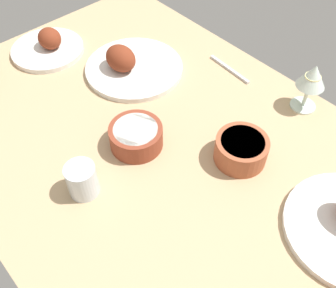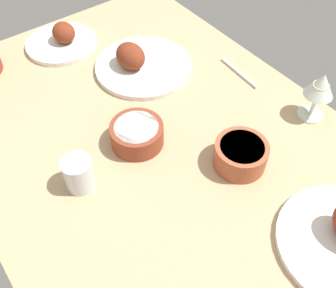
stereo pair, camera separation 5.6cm
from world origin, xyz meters
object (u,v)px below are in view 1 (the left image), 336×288
at_px(plate_near_viewer, 130,65).
at_px(bowl_cream, 136,136).
at_px(plate_center_main, 49,46).
at_px(fork_loose, 229,69).
at_px(bowl_onions, 241,149).
at_px(wine_glass, 312,78).
at_px(water_tumbler, 82,180).

height_order(plate_near_viewer, bowl_cream, plate_near_viewer).
distance_m(plate_near_viewer, bowl_cream, 0.29).
height_order(plate_center_main, fork_loose, plate_center_main).
bearing_deg(bowl_onions, bowl_cream, -142.10).
bearing_deg(plate_near_viewer, wine_glass, 30.44).
height_order(wine_glass, fork_loose, wine_glass).
distance_m(plate_center_main, fork_loose, 0.57).
bearing_deg(water_tumbler, fork_loose, 96.98).
bearing_deg(plate_near_viewer, bowl_cream, -35.50).
distance_m(bowl_cream, bowl_onions, 0.26).
bearing_deg(fork_loose, plate_center_main, -137.85).
relative_size(bowl_onions, water_tumbler, 1.54).
xyz_separation_m(bowl_cream, wine_glass, (0.20, 0.43, 0.07)).
relative_size(bowl_cream, water_tumbler, 1.61).
bearing_deg(bowl_onions, fork_loose, 136.26).
distance_m(wine_glass, fork_loose, 0.26).
bearing_deg(water_tumbler, plate_near_viewer, 127.59).
bearing_deg(fork_loose, plate_near_viewer, -127.79).
distance_m(bowl_onions, fork_loose, 0.34).
distance_m(plate_center_main, plate_near_viewer, 0.28).
bearing_deg(bowl_onions, plate_near_viewer, 178.56).
height_order(bowl_cream, water_tumbler, water_tumbler).
relative_size(plate_near_viewer, fork_loose, 1.82).
bearing_deg(wine_glass, plate_near_viewer, -149.56).
distance_m(plate_center_main, bowl_cream, 0.49).
xyz_separation_m(plate_center_main, bowl_onions, (0.69, 0.12, 0.02)).
bearing_deg(plate_near_viewer, plate_center_main, -152.23).
bearing_deg(plate_center_main, plate_near_viewer, 27.77).
relative_size(plate_near_viewer, bowl_cream, 2.18).
xyz_separation_m(water_tumbler, fork_loose, (-0.07, 0.57, -0.04)).
relative_size(plate_center_main, bowl_onions, 1.76).
distance_m(bowl_cream, water_tumbler, 0.18).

